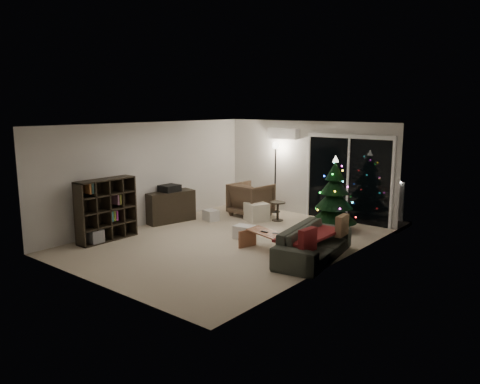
# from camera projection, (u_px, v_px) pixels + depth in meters

# --- Properties ---
(room) EXTENTS (6.50, 7.51, 2.60)m
(room) POSITION_uv_depth(u_px,v_px,m) (284.00, 188.00, 10.80)
(room) COLOR beige
(room) RESTS_ON ground
(bookshelf) EXTENTS (0.66, 1.39, 1.35)m
(bookshelf) POSITION_uv_depth(u_px,v_px,m) (102.00, 209.00, 10.19)
(bookshelf) COLOR black
(bookshelf) RESTS_ON floor
(media_cabinet) EXTENTS (0.71, 1.31, 0.78)m
(media_cabinet) POSITION_uv_depth(u_px,v_px,m) (170.00, 207.00, 11.76)
(media_cabinet) COLOR black
(media_cabinet) RESTS_ON floor
(stereo) EXTENTS (0.39, 0.47, 0.17)m
(stereo) POSITION_uv_depth(u_px,v_px,m) (170.00, 188.00, 11.67)
(stereo) COLOR black
(stereo) RESTS_ON media_cabinet
(armchair) EXTENTS (1.01, 1.04, 0.88)m
(armchair) POSITION_uv_depth(u_px,v_px,m) (251.00, 199.00, 12.41)
(armchair) COLOR brown
(armchair) RESTS_ON floor
(ottoman) EXTENTS (0.67, 0.67, 0.46)m
(ottoman) POSITION_uv_depth(u_px,v_px,m) (257.00, 212.00, 11.89)
(ottoman) COLOR beige
(ottoman) RESTS_ON floor
(cardboard_box_a) EXTENTS (0.45, 0.39, 0.27)m
(cardboard_box_a) POSITION_uv_depth(u_px,v_px,m) (211.00, 215.00, 11.92)
(cardboard_box_a) COLOR white
(cardboard_box_a) RESTS_ON floor
(cardboard_box_b) EXTENTS (0.46, 0.37, 0.29)m
(cardboard_box_b) POSITION_uv_depth(u_px,v_px,m) (244.00, 232.00, 10.30)
(cardboard_box_b) COLOR white
(cardboard_box_b) RESTS_ON floor
(side_table) EXTENTS (0.45, 0.45, 0.49)m
(side_table) POSITION_uv_depth(u_px,v_px,m) (278.00, 211.00, 11.90)
(side_table) COLOR black
(side_table) RESTS_ON floor
(floor_lamp) EXTENTS (0.30, 0.30, 1.87)m
(floor_lamp) POSITION_uv_depth(u_px,v_px,m) (275.00, 178.00, 12.74)
(floor_lamp) COLOR black
(floor_lamp) RESTS_ON floor
(sofa) EXTENTS (1.18, 2.25, 0.63)m
(sofa) POSITION_uv_depth(u_px,v_px,m) (314.00, 243.00, 8.90)
(sofa) COLOR black
(sofa) RESTS_ON floor
(sofa_throw) EXTENTS (0.67, 1.54, 0.05)m
(sofa_throw) POSITION_uv_depth(u_px,v_px,m) (309.00, 235.00, 8.94)
(sofa_throw) COLOR maroon
(sofa_throw) RESTS_ON sofa
(cushion_a) EXTENTS (0.16, 0.42, 0.41)m
(cushion_a) POSITION_uv_depth(u_px,v_px,m) (342.00, 226.00, 9.19)
(cushion_a) COLOR brown
(cushion_a) RESTS_ON sofa
(cushion_b) EXTENTS (0.15, 0.42, 0.41)m
(cushion_b) POSITION_uv_depth(u_px,v_px,m) (308.00, 240.00, 8.20)
(cushion_b) COLOR maroon
(cushion_b) RESTS_ON sofa
(coffee_table) EXTENTS (1.30, 0.75, 0.39)m
(coffee_table) POSITION_uv_depth(u_px,v_px,m) (270.00, 243.00, 9.32)
(coffee_table) COLOR #9A5E40
(coffee_table) RESTS_ON floor
(remote_a) EXTENTS (0.15, 0.05, 0.02)m
(remote_a) POSITION_uv_depth(u_px,v_px,m) (264.00, 232.00, 9.37)
(remote_a) COLOR black
(remote_a) RESTS_ON coffee_table
(remote_b) EXTENTS (0.15, 0.09, 0.02)m
(remote_b) POSITION_uv_depth(u_px,v_px,m) (276.00, 233.00, 9.26)
(remote_b) COLOR slate
(remote_b) RESTS_ON coffee_table
(christmas_tree) EXTENTS (1.43, 1.43, 1.76)m
(christmas_tree) POSITION_uv_depth(u_px,v_px,m) (334.00, 193.00, 10.88)
(christmas_tree) COLOR black
(christmas_tree) RESTS_ON floor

